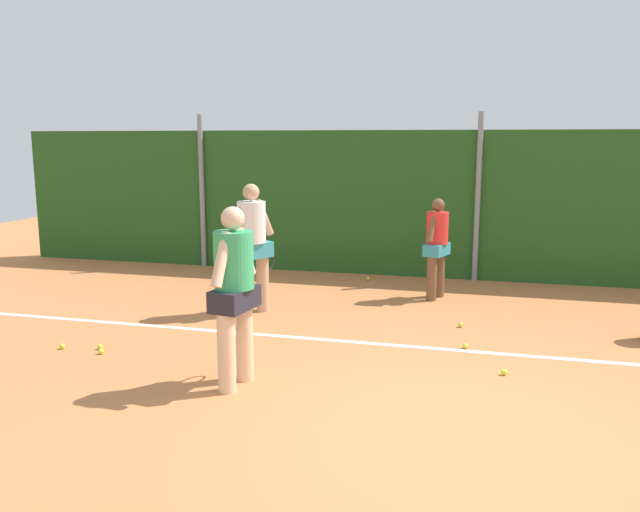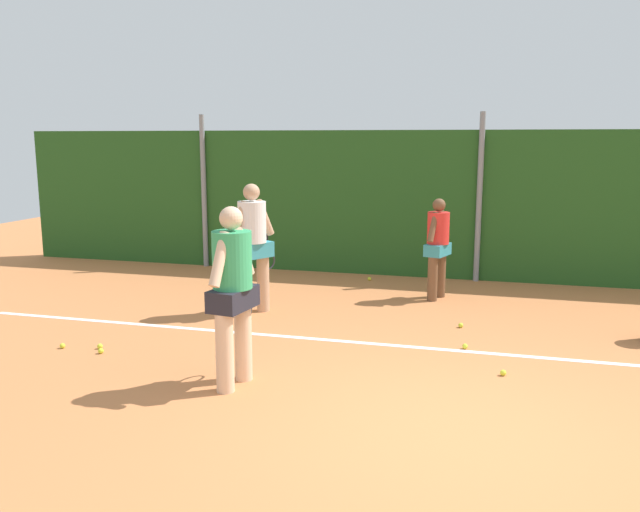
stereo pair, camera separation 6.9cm
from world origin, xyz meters
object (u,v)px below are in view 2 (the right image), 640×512
object	(u,v)px
player_backcourt_far	(438,243)
tennis_ball_8	(465,346)
tennis_ball_0	(259,283)
tennis_ball_1	(100,346)
tennis_ball_2	(503,373)
tennis_ball_3	(101,351)
player_midcourt	(252,242)
tennis_ball_6	(369,279)
player_foreground_near	(233,287)
tennis_ball_5	(62,346)
tennis_ball_9	(461,325)

from	to	relation	value
player_backcourt_far	tennis_ball_8	world-z (taller)	player_backcourt_far
tennis_ball_0	tennis_ball_1	distance (m)	3.85
tennis_ball_2	tennis_ball_3	world-z (taller)	same
player_midcourt	tennis_ball_6	bearing A→B (deg)	5.93
player_midcourt	tennis_ball_0	xyz separation A→B (m)	(-0.57, 1.74, -1.03)
player_foreground_near	tennis_ball_1	world-z (taller)	player_foreground_near
tennis_ball_6	player_backcourt_far	bearing A→B (deg)	-39.05
player_backcourt_far	tennis_ball_8	distance (m)	2.68
tennis_ball_1	tennis_ball_5	size ratio (longest dim) A/B	1.00
player_midcourt	tennis_ball_6	distance (m)	3.08
tennis_ball_2	tennis_ball_9	distance (m)	1.82
player_foreground_near	player_midcourt	xyz separation A→B (m)	(-0.83, 2.71, 0.02)
tennis_ball_1	tennis_ball_2	xyz separation A→B (m)	(4.76, 0.35, 0.00)
tennis_ball_3	tennis_ball_6	world-z (taller)	same
tennis_ball_0	tennis_ball_2	distance (m)	5.36
player_backcourt_far	tennis_ball_2	bearing A→B (deg)	-143.71
tennis_ball_9	tennis_ball_8	bearing A→B (deg)	-83.70
tennis_ball_2	tennis_ball_8	world-z (taller)	same
player_foreground_near	tennis_ball_8	distance (m)	3.09
tennis_ball_3	tennis_ball_9	distance (m)	4.67
tennis_ball_5	tennis_ball_8	size ratio (longest dim) A/B	1.00
tennis_ball_2	tennis_ball_3	bearing A→B (deg)	-173.87
tennis_ball_1	tennis_ball_3	distance (m)	0.19
tennis_ball_5	tennis_ball_8	world-z (taller)	same
tennis_ball_6	player_midcourt	bearing A→B (deg)	-115.01
tennis_ball_1	tennis_ball_2	distance (m)	4.78
player_midcourt	player_foreground_near	bearing A→B (deg)	-132.04
player_midcourt	tennis_ball_8	world-z (taller)	player_midcourt
tennis_ball_3	player_backcourt_far	bearing A→B (deg)	46.20
tennis_ball_0	tennis_ball_3	size ratio (longest dim) A/B	1.00
player_foreground_near	tennis_ball_6	distance (m)	5.46
player_foreground_near	tennis_ball_1	distance (m)	2.39
player_midcourt	tennis_ball_6	size ratio (longest dim) A/B	28.86
tennis_ball_5	player_foreground_near	bearing A→B (deg)	-12.59
player_backcourt_far	tennis_ball_3	distance (m)	5.32
tennis_ball_0	tennis_ball_8	distance (m)	4.50
tennis_ball_2	tennis_ball_6	world-z (taller)	same
tennis_ball_5	tennis_ball_9	xyz separation A→B (m)	(4.67, 2.19, 0.00)
tennis_ball_0	tennis_ball_6	xyz separation A→B (m)	(1.79, 0.89, 0.00)
tennis_ball_3	tennis_ball_0	bearing A→B (deg)	82.12
player_midcourt	tennis_ball_1	size ratio (longest dim) A/B	28.86
tennis_ball_2	player_backcourt_far	bearing A→B (deg)	107.23
tennis_ball_5	tennis_ball_0	bearing A→B (deg)	74.04
player_foreground_near	player_backcourt_far	distance (m)	4.62
player_foreground_near	player_backcourt_far	xyz separation A→B (m)	(1.69, 4.30, -0.14)
tennis_ball_1	tennis_ball_9	bearing A→B (deg)	26.26
player_foreground_near	tennis_ball_9	size ratio (longest dim) A/B	28.41
tennis_ball_3	tennis_ball_2	bearing A→B (deg)	6.13
tennis_ball_5	tennis_ball_9	world-z (taller)	same
tennis_ball_0	tennis_ball_5	xyz separation A→B (m)	(-1.11, -3.89, 0.00)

